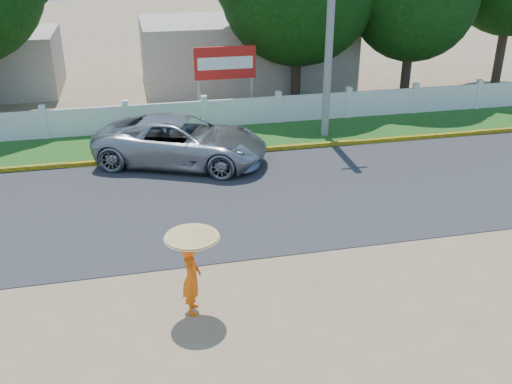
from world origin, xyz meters
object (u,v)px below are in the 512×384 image
utility_pole (331,11)px  vehicle (182,141)px  billboard (225,67)px  monk_with_parasol (192,257)px

utility_pole → vehicle: bearing=-163.3°
utility_pole → billboard: utility_pole is taller
vehicle → billboard: bearing=-3.7°
vehicle → billboard: size_ratio=1.92×
utility_pole → billboard: (-3.27, 3.03, -2.43)m
vehicle → billboard: (2.33, 4.71, 1.35)m
utility_pole → monk_with_parasol: (-6.24, -9.94, -3.28)m
monk_with_parasol → billboard: (2.97, 12.97, 0.85)m
vehicle → monk_with_parasol: size_ratio=2.86×
utility_pole → billboard: bearing=137.1°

